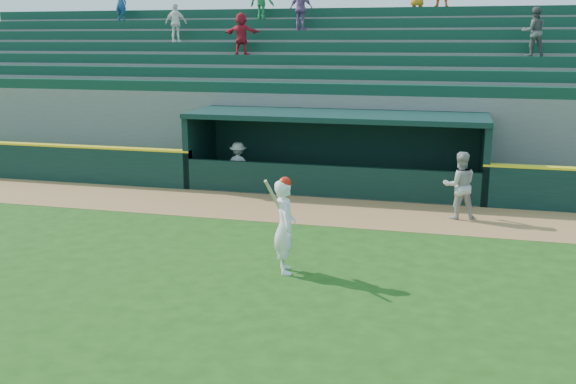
# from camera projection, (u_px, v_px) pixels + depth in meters

# --- Properties ---
(ground) EXTENTS (120.00, 120.00, 0.00)m
(ground) POSITION_uv_depth(u_px,v_px,m) (269.00, 269.00, 13.54)
(ground) COLOR #1D4611
(ground) RESTS_ON ground
(warning_track) EXTENTS (40.00, 3.00, 0.01)m
(warning_track) POSITION_uv_depth(u_px,v_px,m) (317.00, 210.00, 18.16)
(warning_track) COLOR olive
(warning_track) RESTS_ON ground
(dugout_player_front) EXTENTS (1.03, 0.89, 1.83)m
(dugout_player_front) POSITION_uv_depth(u_px,v_px,m) (460.00, 185.00, 17.16)
(dugout_player_front) COLOR #A9A8A3
(dugout_player_front) RESTS_ON ground
(dugout_player_inside) EXTENTS (1.01, 0.64, 1.50)m
(dugout_player_inside) POSITION_uv_depth(u_px,v_px,m) (238.00, 165.00, 20.79)
(dugout_player_inside) COLOR #ADADA8
(dugout_player_inside) RESTS_ON ground
(dugout) EXTENTS (9.40, 2.80, 2.46)m
(dugout) POSITION_uv_depth(u_px,v_px,m) (337.00, 146.00, 20.77)
(dugout) COLOR slate
(dugout) RESTS_ON ground
(stands) EXTENTS (34.50, 6.25, 7.53)m
(stands) POSITION_uv_depth(u_px,v_px,m) (358.00, 101.00, 24.84)
(stands) COLOR slate
(stands) RESTS_ON ground
(batter_at_plate) EXTENTS (0.71, 0.87, 2.04)m
(batter_at_plate) POSITION_uv_depth(u_px,v_px,m) (285.00, 225.00, 13.14)
(batter_at_plate) COLOR white
(batter_at_plate) RESTS_ON ground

